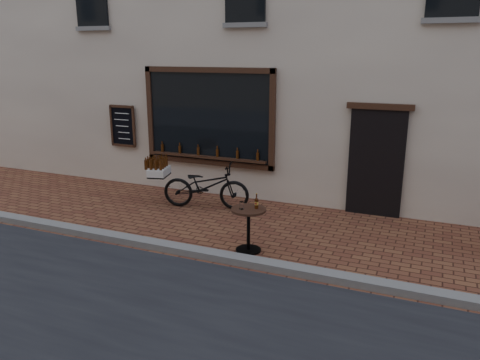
% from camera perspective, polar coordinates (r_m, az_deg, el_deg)
% --- Properties ---
extents(ground, '(90.00, 90.00, 0.00)m').
position_cam_1_polar(ground, '(7.61, -2.41, -10.38)').
color(ground, '#5D2D1E').
rests_on(ground, ground).
extents(kerb, '(90.00, 0.25, 0.12)m').
position_cam_1_polar(kerb, '(7.75, -1.77, -9.39)').
color(kerb, slate).
rests_on(kerb, ground).
extents(cargo_bicycle, '(2.28, 1.09, 1.07)m').
position_cam_1_polar(cargo_bicycle, '(10.16, -4.40, -0.64)').
color(cargo_bicycle, black).
rests_on(cargo_bicycle, ground).
extents(bistro_table, '(0.60, 0.60, 1.02)m').
position_cam_1_polar(bistro_table, '(7.92, 1.06, -5.00)').
color(bistro_table, black).
rests_on(bistro_table, ground).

